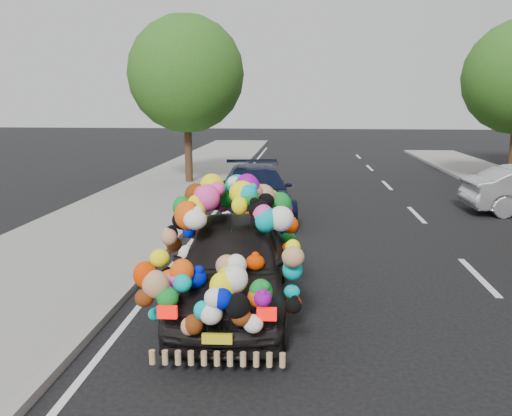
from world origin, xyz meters
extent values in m
plane|color=black|center=(0.00, 0.00, 0.00)|extent=(100.00, 100.00, 0.00)
cube|color=gray|center=(-4.30, 0.00, 0.06)|extent=(4.00, 60.00, 0.12)
cube|color=gray|center=(-2.35, 0.00, 0.07)|extent=(0.15, 60.00, 0.13)
cylinder|color=#332114|center=(-3.80, 9.50, 1.36)|extent=(0.28, 0.28, 2.73)
sphere|color=#1D5316|center=(-3.80, 9.50, 4.03)|extent=(4.20, 4.20, 4.20)
imported|color=black|center=(-0.57, -1.69, 0.69)|extent=(1.81, 4.10, 1.37)
cube|color=red|center=(-1.02, -3.74, 0.78)|extent=(0.22, 0.07, 0.14)
cube|color=red|center=(0.08, -3.69, 0.78)|extent=(0.22, 0.07, 0.14)
cube|color=yellow|center=(-0.47, -3.73, 0.48)|extent=(0.34, 0.06, 0.12)
imported|color=black|center=(-0.82, 4.50, 0.67)|extent=(2.53, 4.84, 1.34)
camera|label=1|loc=(0.43, -8.77, 3.06)|focal=35.00mm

